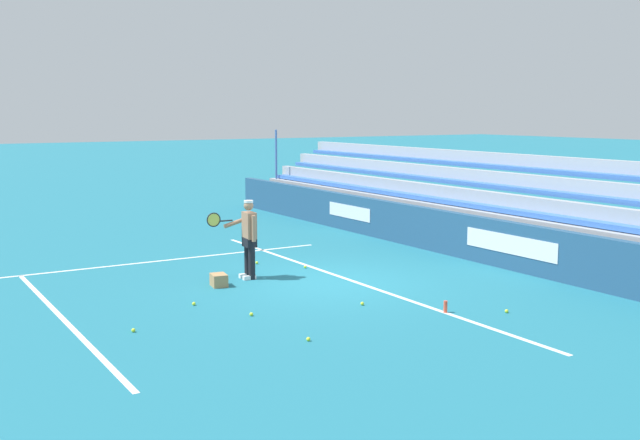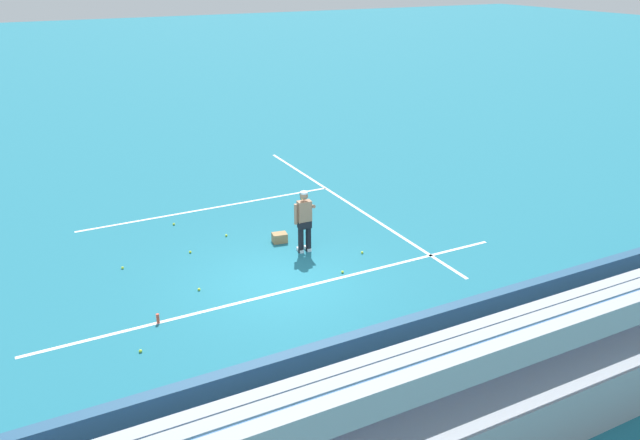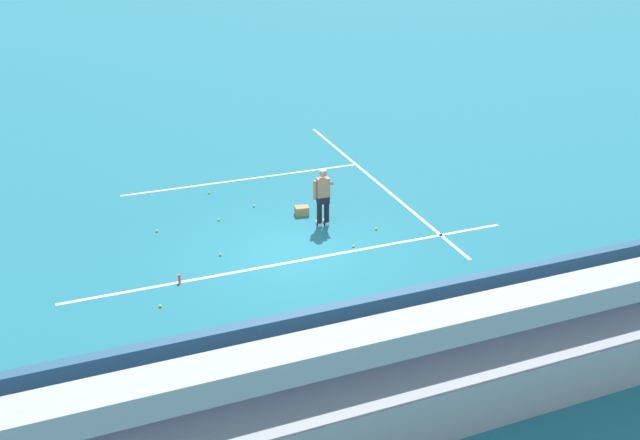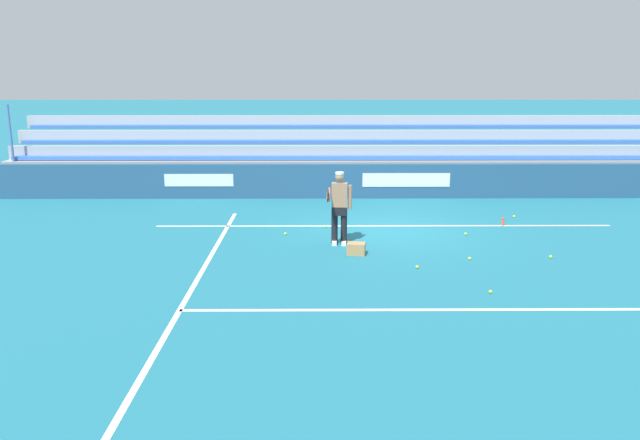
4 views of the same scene
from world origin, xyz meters
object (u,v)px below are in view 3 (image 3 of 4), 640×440
Objects in this scene: tennis_ball_stray_back at (376,229)px; tennis_ball_toward_net at (220,255)px; tennis_ball_by_box at (254,206)px; tennis_ball_far_right at (160,306)px; tennis_ball_far_left at (157,231)px; water_bottle at (179,279)px; tennis_ball_midcourt at (219,220)px; tennis_ball_on_baseline at (353,246)px; tennis_ball_near_player at (209,193)px; ball_box_cardboard at (302,211)px; tennis_player at (323,196)px.

tennis_ball_toward_net is (-4.50, 0.04, 0.00)m from tennis_ball_stray_back.
tennis_ball_stray_back is 1.00× the size of tennis_ball_by_box.
tennis_ball_far_right is 1.00× the size of tennis_ball_far_left.
water_bottle is at bearing -140.98° from tennis_ball_toward_net.
tennis_ball_far_right is at bearing -118.77° from tennis_ball_midcourt.
tennis_ball_far_left is (-1.80, -0.12, 0.00)m from tennis_ball_midcourt.
tennis_ball_on_baseline and tennis_ball_near_player have the same top height.
tennis_ball_stray_back is 3.96m from tennis_ball_by_box.
tennis_ball_by_box is 4.67m from water_bottle.
tennis_ball_near_player is 1.00× the size of tennis_ball_stray_back.
tennis_ball_on_baseline is 4.22m from tennis_ball_midcourt.
tennis_ball_near_player is at bearing 86.69° from tennis_ball_midcourt.
tennis_ball_near_player is at bearing 132.98° from tennis_ball_stray_back.
water_bottle reaches higher than tennis_ball_midcourt.
tennis_ball_midcourt is 4.60m from tennis_ball_far_right.
ball_box_cardboard is at bearing -4.42° from tennis_ball_far_left.
tennis_ball_midcourt is 1.00× the size of tennis_ball_by_box.
tennis_ball_on_baseline and tennis_ball_stray_back have the same top height.
tennis_ball_midcourt is at bearing 78.99° from tennis_ball_toward_net.
tennis_ball_by_box is (3.44, 4.63, 0.00)m from tennis_ball_far_right.
tennis_ball_toward_net is at bearing 179.47° from tennis_ball_stray_back.
tennis_ball_on_baseline is 1.00× the size of tennis_ball_stray_back.
water_bottle is at bearing -117.71° from tennis_ball_midcourt.
tennis_ball_far_right and tennis_ball_far_left have the same top height.
tennis_ball_on_baseline is at bearing -75.47° from ball_box_cardboard.
tennis_player is 4.82m from water_bottle.
tennis_ball_far_right is (-5.00, -2.73, -0.86)m from tennis_player.
tennis_ball_by_box is (-1.84, 3.49, 0.00)m from tennis_ball_on_baseline.
tennis_ball_near_player is at bearing 82.79° from tennis_ball_toward_net.
tennis_ball_stray_back and tennis_ball_far_left have the same top height.
tennis_player reaches higher than tennis_ball_near_player.
tennis_ball_far_left is at bearing 160.92° from tennis_ball_stray_back.
tennis_ball_stray_back is at bearing 9.38° from water_bottle.
tennis_ball_far_right is at bearing -133.18° from tennis_ball_toward_net.
tennis_ball_far_left is at bearing 175.58° from ball_box_cardboard.
water_bottle is at bearing -157.85° from tennis_player.
tennis_ball_far_left is 2.43m from tennis_ball_toward_net.
tennis_player is 7.80× the size of water_bottle.
tennis_ball_stray_back is at bearing -27.81° from tennis_ball_midcourt.
ball_box_cardboard reaches higher than tennis_ball_on_baseline.
tennis_ball_by_box is at bearing 52.28° from water_bottle.
tennis_ball_far_left is (-4.87, 2.78, 0.00)m from tennis_ball_on_baseline.
tennis_player reaches higher than tennis_ball_midcourt.
tennis_ball_stray_back is at bearing 36.01° from tennis_ball_on_baseline.
tennis_ball_near_player and tennis_ball_far_left have the same top height.
tennis_ball_far_right is 1.11m from water_bottle.
tennis_player is at bearing -14.50° from tennis_ball_far_left.
tennis_ball_on_baseline is 3.94m from tennis_ball_by_box.
tennis_player is at bearing 100.07° from tennis_ball_on_baseline.
tennis_ball_toward_net is at bearing -97.21° from tennis_ball_near_player.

